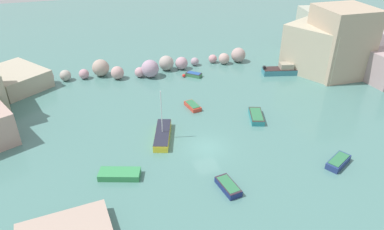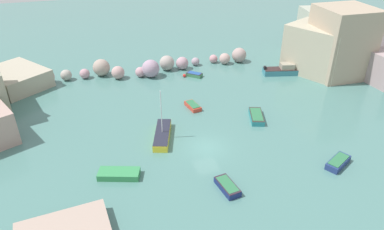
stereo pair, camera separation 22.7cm
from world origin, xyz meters
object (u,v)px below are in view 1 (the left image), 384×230
(channel_buoy, at_px, (184,76))
(moored_boat_3, at_px, (228,186))
(moored_boat_0, at_px, (163,135))
(moored_boat_5, at_px, (338,162))
(moored_boat_4, at_px, (194,74))
(moored_boat_6, at_px, (193,106))
(moored_boat_2, at_px, (281,70))
(moored_boat_7, at_px, (120,174))
(moored_boat_1, at_px, (256,116))

(channel_buoy, relative_size, moored_boat_3, 0.16)
(moored_boat_0, relative_size, moored_boat_5, 1.76)
(channel_buoy, xyz_separation_m, moored_boat_5, (8.67, -24.99, 0.10))
(moored_boat_4, xyz_separation_m, moored_boat_6, (-3.11, -9.46, -0.01))
(moored_boat_2, bearing_deg, moored_boat_6, -145.37)
(channel_buoy, distance_m, moored_boat_0, 16.70)
(moored_boat_0, relative_size, moored_boat_3, 1.94)
(moored_boat_2, bearing_deg, channel_buoy, -179.25)
(moored_boat_3, bearing_deg, moored_boat_6, -14.13)
(moored_boat_3, bearing_deg, moored_boat_2, -47.71)
(moored_boat_0, relative_size, moored_boat_6, 2.07)
(moored_boat_2, height_order, moored_boat_7, moored_boat_2)
(moored_boat_4, bearing_deg, moored_boat_1, -34.15)
(moored_boat_0, height_order, moored_boat_3, moored_boat_0)
(channel_buoy, distance_m, moored_boat_2, 15.00)
(moored_boat_7, bearing_deg, channel_buoy, 77.18)
(moored_boat_4, height_order, moored_boat_6, moored_boat_6)
(moored_boat_2, height_order, moored_boat_5, moored_boat_2)
(moored_boat_1, bearing_deg, moored_boat_2, 157.50)
(moored_boat_0, xyz_separation_m, moored_boat_3, (3.76, -9.85, -0.10))
(moored_boat_5, bearing_deg, moored_boat_1, -99.06)
(moored_boat_7, bearing_deg, moored_boat_4, 73.95)
(moored_boat_3, height_order, moored_boat_5, moored_boat_5)
(moored_boat_5, bearing_deg, channel_buoy, -99.42)
(moored_boat_0, height_order, moored_boat_5, moored_boat_0)
(moored_boat_4, bearing_deg, moored_boat_7, -81.57)
(moored_boat_3, xyz_separation_m, moored_boat_5, (11.73, 0.10, 0.02))
(moored_boat_2, distance_m, moored_boat_6, 17.46)
(moored_boat_1, distance_m, moored_boat_6, 8.14)
(moored_boat_2, relative_size, moored_boat_6, 1.98)
(moored_boat_3, height_order, moored_boat_7, moored_boat_7)
(moored_boat_7, bearing_deg, moored_boat_6, 63.71)
(moored_boat_0, bearing_deg, moored_boat_3, -141.31)
(channel_buoy, distance_m, moored_boat_7, 23.85)
(channel_buoy, xyz_separation_m, moored_boat_6, (-1.59, -9.61, 0.04))
(moored_boat_2, xyz_separation_m, moored_boat_6, (-16.24, -6.40, -0.36))
(moored_boat_0, distance_m, moored_boat_3, 10.54)
(moored_boat_3, distance_m, moored_boat_7, 10.22)
(channel_buoy, bearing_deg, moored_boat_4, -5.70)
(moored_boat_0, height_order, moored_boat_1, moored_boat_0)
(moored_boat_3, distance_m, moored_boat_5, 11.73)
(moored_boat_0, bearing_deg, moored_boat_6, -25.04)
(moored_boat_4, bearing_deg, channel_buoy, -143.31)
(channel_buoy, relative_size, moored_boat_7, 0.12)
(moored_boat_0, relative_size, moored_boat_1, 1.48)
(moored_boat_3, relative_size, moored_boat_6, 1.07)
(moored_boat_6, bearing_deg, moored_boat_3, -15.63)
(moored_boat_6, xyz_separation_m, moored_boat_7, (-10.59, -10.89, 0.03))
(moored_boat_0, height_order, moored_boat_4, moored_boat_0)
(moored_boat_5, bearing_deg, moored_boat_0, -60.74)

